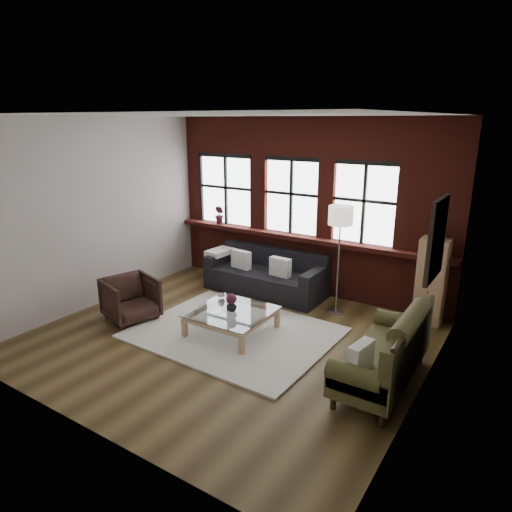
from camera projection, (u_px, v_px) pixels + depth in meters
The scene contains 26 objects.
floor at pixel (229, 338), 6.83m from camera, with size 5.50×5.50×0.00m, color #403017.
ceiling at pixel (225, 115), 5.91m from camera, with size 5.50×5.50×0.00m, color white.
wall_back at pixel (307, 207), 8.39m from camera, with size 5.50×5.50×0.00m, color #BAB3AD.
wall_front at pixel (72, 288), 4.36m from camera, with size 5.50×5.50×0.00m, color #BAB3AD.
wall_left at pixel (97, 213), 7.80m from camera, with size 5.00×5.00×0.00m, color #BAB3AD.
wall_right at pixel (431, 268), 4.95m from camera, with size 5.00×5.00×0.00m, color #BAB3AD.
brick_backwall at pixel (306, 207), 8.34m from camera, with size 5.50×0.12×3.20m, color #561B14, non-canonical shape.
sill_ledge at pixel (303, 238), 8.43m from camera, with size 5.50×0.30×0.08m, color #561B14.
window_left at pixel (227, 191), 9.24m from camera, with size 1.38×0.10×1.50m, color black, non-canonical shape.
window_mid at pixel (292, 198), 8.46m from camera, with size 1.38×0.10×1.50m, color black, non-canonical shape.
window_right at pixel (364, 205), 7.73m from camera, with size 1.38×0.10×1.50m, color black, non-canonical shape.
wall_poster at pixel (437, 239), 5.13m from camera, with size 0.05×0.74×0.94m, color black, non-canonical shape.
shag_rug at pixel (234, 333), 6.97m from camera, with size 2.89×2.27×0.03m, color beige.
dark_sofa at pixel (265, 272), 8.52m from camera, with size 2.25×0.91×0.81m, color black, non-canonical shape.
pillow_a at pixel (241, 259), 8.64m from camera, with size 0.40×0.14×0.34m, color white.
pillow_b at pixel (280, 267), 8.19m from camera, with size 0.40×0.14×0.34m, color white.
vintage_settee at pixel (383, 347), 5.53m from camera, with size 0.82×1.85×0.99m, color #3F3D1D, non-canonical shape.
pillow_settee at pixel (361, 357), 5.08m from camera, with size 0.14×0.38×0.34m, color white.
armchair at pixel (131, 299), 7.38m from camera, with size 0.76×0.78×0.71m, color black.
coffee_table at pixel (232, 322), 6.94m from camera, with size 1.13×1.13×0.38m, color tan, non-canonical shape.
vase at pixel (232, 306), 6.86m from camera, with size 0.16×0.16×0.17m, color #B2B2B2.
flowers at pixel (232, 299), 6.83m from camera, with size 0.16×0.16×0.16m, color #551D38.
drawer_chest at pixel (432, 281), 7.21m from camera, with size 0.43×0.43×1.39m, color tan.
potted_plant_top at pixel (438, 227), 6.96m from camera, with size 0.31×0.27×0.35m, color #2D5923.
floor_lamp at pixel (339, 256), 7.48m from camera, with size 0.40×0.40×1.97m, color #A5A5A8, non-canonical shape.
sill_plant at pixel (220, 215), 9.32m from camera, with size 0.21×0.17×0.39m, color #551D38.
Camera 1 is at (3.70, -4.98, 3.15)m, focal length 32.00 mm.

